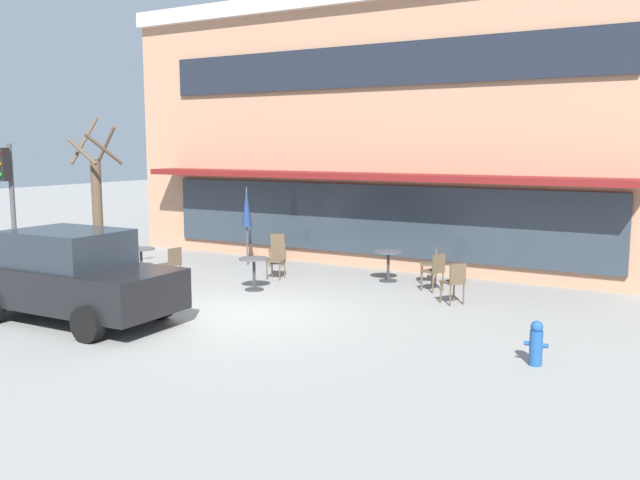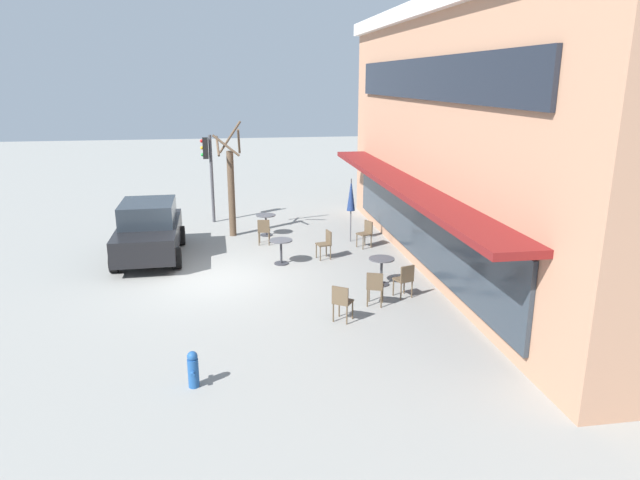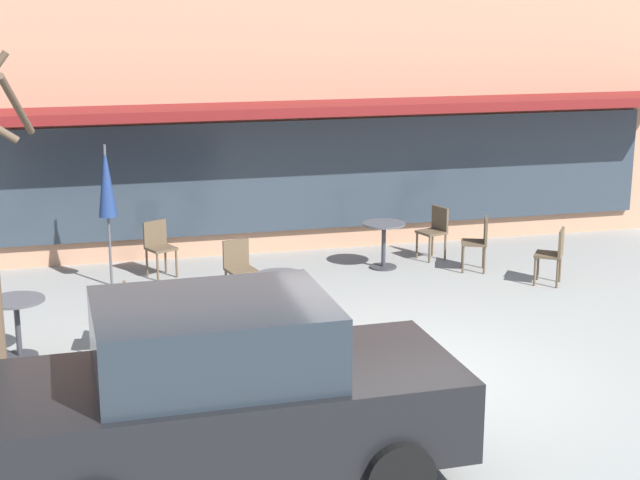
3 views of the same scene
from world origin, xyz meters
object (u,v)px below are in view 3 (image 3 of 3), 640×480
object	(u,v)px
cafe_table_near_wall	(17,318)
cafe_chair_2	(479,240)
cafe_table_streetside	(384,237)
cafe_chair_5	(239,265)
cafe_chair_0	(554,252)
patio_umbrella_green_folded	(106,182)
parked_sedan	(227,393)
cafe_chair_4	(116,313)
cafe_table_by_tree	(280,292)
cafe_chair_3	(158,244)
cafe_chair_1	(435,228)

from	to	relation	value
cafe_table_near_wall	cafe_chair_2	size ratio (longest dim) A/B	0.85
cafe_table_streetside	cafe_chair_5	bearing A→B (deg)	-156.88
cafe_table_streetside	cafe_chair_2	distance (m)	1.54
cafe_chair_0	cafe_table_streetside	bearing A→B (deg)	145.53
patio_umbrella_green_folded	parked_sedan	size ratio (longest dim) A/B	0.52
cafe_chair_2	cafe_chair_4	size ratio (longest dim) A/B	1.00
cafe_chair_0	cafe_chair_5	world-z (taller)	same
cafe_table_by_tree	cafe_chair_2	bearing A→B (deg)	28.13
cafe_chair_4	cafe_chair_0	bearing A→B (deg)	11.52
cafe_chair_2	cafe_chair_5	size ratio (longest dim) A/B	1.00
cafe_chair_2	parked_sedan	world-z (taller)	parked_sedan
cafe_table_by_tree	cafe_table_streetside	bearing A→B (deg)	48.14
cafe_chair_3	parked_sedan	distance (m)	6.99
cafe_table_near_wall	cafe_table_streetside	bearing A→B (deg)	26.09
cafe_chair_0	parked_sedan	bearing A→B (deg)	-139.56
patio_umbrella_green_folded	cafe_chair_3	world-z (taller)	patio_umbrella_green_folded
cafe_chair_3	cafe_chair_5	world-z (taller)	same
cafe_table_by_tree	cafe_chair_3	bearing A→B (deg)	114.49
cafe_chair_3	cafe_chair_4	world-z (taller)	same
cafe_table_by_tree	cafe_chair_3	distance (m)	3.25
parked_sedan	cafe_chair_4	bearing A→B (deg)	102.85
cafe_chair_3	cafe_table_by_tree	bearing A→B (deg)	-65.51
cafe_table_streetside	cafe_chair_1	size ratio (longest dim) A/B	0.85
cafe_chair_1	cafe_chair_3	bearing A→B (deg)	178.83
cafe_chair_1	cafe_chair_2	distance (m)	0.98
cafe_table_streetside	cafe_table_near_wall	bearing A→B (deg)	-153.91
cafe_chair_2	cafe_chair_1	bearing A→B (deg)	115.09
cafe_table_near_wall	cafe_table_streetside	world-z (taller)	same
cafe_chair_1	cafe_chair_4	distance (m)	6.36
parked_sedan	cafe_chair_0	bearing A→B (deg)	40.44
cafe_table_near_wall	cafe_table_streetside	distance (m)	6.27
cafe_table_streetside	cafe_chair_3	bearing A→B (deg)	173.14
patio_umbrella_green_folded	cafe_chair_2	xyz separation A→B (m)	(5.82, -0.62, -1.10)
cafe_table_streetside	cafe_chair_2	world-z (taller)	cafe_chair_2
patio_umbrella_green_folded	cafe_chair_4	bearing A→B (deg)	-91.19
cafe_chair_0	cafe_table_near_wall	bearing A→B (deg)	-171.24
cafe_table_near_wall	cafe_table_by_tree	bearing A→B (deg)	3.93
cafe_table_near_wall	cafe_chair_3	size ratio (longest dim) A/B	0.85
cafe_chair_3	cafe_table_streetside	bearing A→B (deg)	-6.86
cafe_chair_2	parked_sedan	distance (m)	7.85
patio_umbrella_green_folded	cafe_chair_0	bearing A→B (deg)	-13.73
cafe_table_by_tree	cafe_chair_1	world-z (taller)	cafe_chair_1
cafe_table_near_wall	cafe_chair_3	bearing A→B (deg)	57.70
cafe_table_by_tree	cafe_chair_3	size ratio (longest dim) A/B	0.85
cafe_table_streetside	cafe_chair_4	world-z (taller)	cafe_chair_4
cafe_chair_5	cafe_table_streetside	bearing A→B (deg)	23.12
cafe_table_streetside	cafe_chair_1	bearing A→B (deg)	18.44
cafe_chair_0	cafe_chair_2	xyz separation A→B (m)	(-0.81, 1.00, 0.00)
cafe_table_near_wall	parked_sedan	world-z (taller)	parked_sedan
cafe_chair_4	parked_sedan	size ratio (longest dim) A/B	0.21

